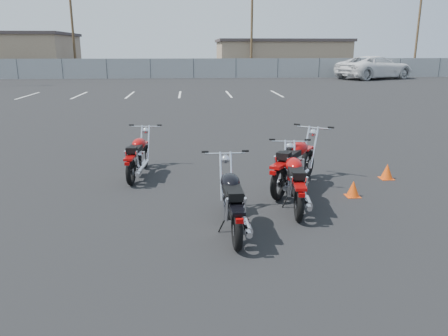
{
  "coord_description": "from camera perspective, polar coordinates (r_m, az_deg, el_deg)",
  "views": [
    {
      "loc": [
        -0.39,
        -6.96,
        2.74
      ],
      "look_at": [
        0.2,
        0.6,
        0.65
      ],
      "focal_mm": 35.0,
      "sensor_mm": 36.0,
      "label": 1
    }
  ],
  "objects": [
    {
      "name": "motorcycle_second_black",
      "position": [
        6.72,
        1.06,
        -4.32
      ],
      "size": [
        0.82,
        2.12,
        1.04
      ],
      "color": "black",
      "rests_on": "ground"
    },
    {
      "name": "training_cone_near",
      "position": [
        8.67,
        16.51,
        -2.59
      ],
      "size": [
        0.26,
        0.26,
        0.31
      ],
      "color": "#E8490C",
      "rests_on": "ground"
    },
    {
      "name": "utility_pole_d",
      "position": [
        52.95,
        24.0,
        16.25
      ],
      "size": [
        1.8,
        0.24,
        9.0
      ],
      "color": "#4A3622",
      "rests_on": "ground"
    },
    {
      "name": "motorcycle_rear_red",
      "position": [
        7.82,
        9.25,
        -1.7
      ],
      "size": [
        0.81,
        2.1,
        1.03
      ],
      "color": "black",
      "rests_on": "ground"
    },
    {
      "name": "parking_line_stripes",
      "position": [
        27.18,
        -9.0,
        9.44
      ],
      "size": [
        15.12,
        4.0,
        0.01
      ],
      "color": "silver",
      "rests_on": "ground"
    },
    {
      "name": "white_van",
      "position": [
        43.05,
        19.15,
        13.1
      ],
      "size": [
        6.63,
        9.19,
        3.25
      ],
      "primitive_type": "imported",
      "rotation": [
        0.0,
        0.0,
        1.99
      ],
      "color": "white",
      "rests_on": "ground"
    },
    {
      "name": "tan_building_east",
      "position": [
        52.01,
        7.31,
        14.32
      ],
      "size": [
        14.4,
        9.4,
        3.7
      ],
      "color": "#937A5E",
      "rests_on": "ground"
    },
    {
      "name": "motorcycle_front_red",
      "position": [
        9.76,
        -11.15,
        1.54
      ],
      "size": [
        0.78,
        2.02,
        0.99
      ],
      "color": "black",
      "rests_on": "ground"
    },
    {
      "name": "motorcycle_third_red",
      "position": [
        8.79,
        9.24,
        0.54
      ],
      "size": [
        1.66,
        2.14,
        1.13
      ],
      "color": "black",
      "rests_on": "ground"
    },
    {
      "name": "training_cone_extra",
      "position": [
        10.07,
        20.52,
        -0.41
      ],
      "size": [
        0.28,
        0.28,
        0.33
      ],
      "color": "#E8490C",
      "rests_on": "ground"
    },
    {
      "name": "utility_pole_b",
      "position": [
        48.41,
        -19.17,
        16.9
      ],
      "size": [
        1.8,
        0.24,
        9.0
      ],
      "color": "#4A3622",
      "rests_on": "ground"
    },
    {
      "name": "chainlink_fence",
      "position": [
        42.0,
        -4.01,
        12.86
      ],
      "size": [
        80.06,
        0.06,
        1.8
      ],
      "color": "gray",
      "rests_on": "ground"
    },
    {
      "name": "utility_pole_c",
      "position": [
        46.44,
        3.64,
        17.78
      ],
      "size": [
        1.8,
        0.24,
        9.0
      ],
      "color": "#4A3622",
      "rests_on": "ground"
    },
    {
      "name": "ground",
      "position": [
        7.49,
        -1.18,
        -6.05
      ],
      "size": [
        120.0,
        120.0,
        0.0
      ],
      "primitive_type": "plane",
      "color": "black",
      "rests_on": "ground"
    }
  ]
}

